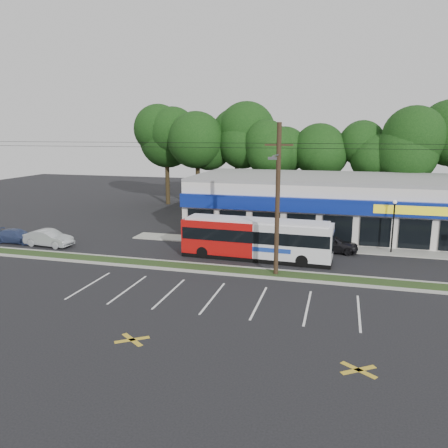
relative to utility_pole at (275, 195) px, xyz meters
The scene contains 15 objects.
ground 6.18m from the utility_pole, 161.89° to the right, with size 120.00×120.00×0.00m, color black.
grass_strip 6.06m from the utility_pole, behind, with size 40.00×1.60×0.12m, color #213315.
curb_south 6.10m from the utility_pole, 164.67° to the right, with size 40.00×0.25×0.14m, color #9E9E93.
curb_north 6.12m from the utility_pole, 161.93° to the left, with size 40.00×0.25×0.14m, color #9E9E93.
sidewalk 9.93m from the utility_pole, 74.97° to the left, with size 32.00×2.20×0.10m, color #9E9E93.
strip_mall 15.47m from the utility_pole, 79.90° to the left, with size 25.00×12.55×5.30m.
utility_pole is the anchor object (origin of this frame).
lamp_post 11.67m from the utility_pole, 43.95° to the left, with size 0.30×0.30×4.25m.
tree_line 25.28m from the utility_pole, 87.33° to the left, with size 46.76×6.76×11.83m.
metrobus 5.54m from the utility_pole, 117.44° to the left, with size 11.34×2.83×3.03m.
car_dark 9.13m from the utility_pole, 63.12° to the left, with size 1.70×4.22×1.44m, color black.
car_silver 20.12m from the utility_pole, behind, with size 1.47×4.22×1.39m, color #AAAEB2.
car_blue 23.53m from the utility_pole, behind, with size 1.65×4.07×1.18m, color navy.
pedestrian_a 8.52m from the utility_pole, 96.64° to the left, with size 0.62×0.41×1.70m, color white.
pedestrian_b 7.36m from the utility_pole, 78.54° to the left, with size 0.91×0.71×1.87m, color #BEAFAB.
Camera 1 is at (6.95, -26.82, 9.36)m, focal length 35.00 mm.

